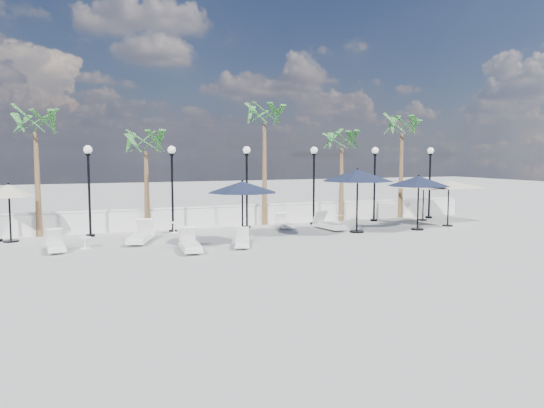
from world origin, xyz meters
name	(u,v)px	position (x,y,z in m)	size (l,w,h in m)	color
ground	(307,251)	(0.00, 0.00, 0.00)	(100.00, 100.00, 0.00)	#A6A6A1
balustrade	(240,216)	(0.00, 7.50, 0.47)	(26.00, 0.30, 1.01)	silver
lamppost_1	(89,178)	(-7.00, 6.50, 2.49)	(0.36, 0.36, 3.84)	black
lamppost_2	(172,176)	(-3.50, 6.50, 2.49)	(0.36, 0.36, 3.84)	black
lamppost_3	(247,175)	(0.00, 6.50, 2.49)	(0.36, 0.36, 3.84)	black
lamppost_4	(314,174)	(3.50, 6.50, 2.49)	(0.36, 0.36, 3.84)	black
lamppost_5	(375,173)	(7.00, 6.50, 2.49)	(0.36, 0.36, 3.84)	black
lamppost_6	(430,172)	(10.50, 6.50, 2.49)	(0.36, 0.36, 3.84)	black
palm_0	(35,128)	(-9.00, 7.30, 4.53)	(2.60, 2.60, 5.50)	brown
palm_1	(146,148)	(-4.50, 7.30, 3.75)	(2.60, 2.60, 4.70)	brown
palm_2	(264,120)	(1.20, 7.30, 5.12)	(2.60, 2.60, 6.10)	brown
palm_3	(342,145)	(5.50, 7.30, 3.95)	(2.60, 2.60, 4.90)	brown
palm_4	(402,131)	(9.20, 7.30, 4.73)	(2.60, 2.60, 5.70)	brown
lounger_1	(141,236)	(-5.27, 3.97, 0.26)	(1.39, 2.20, 0.79)	silver
lounger_2	(56,245)	(-8.35, 3.30, 0.23)	(0.72, 1.84, 0.68)	silver
lounger_3	(190,245)	(-3.89, 1.46, 0.24)	(0.82, 2.00, 0.73)	silver
lounger_4	(242,242)	(-1.87, 1.68, 0.20)	(1.03, 1.71, 0.61)	silver
lounger_5	(284,224)	(1.61, 5.80, 0.20)	(0.74, 1.68, 0.61)	silver
lounger_6	(329,224)	(3.29, 4.49, 0.25)	(0.83, 2.03, 0.74)	silver
side_table_0	(174,226)	(-3.51, 6.20, 0.29)	(0.49, 0.49, 0.47)	silver
side_table_1	(85,242)	(-7.35, 3.52, 0.26)	(0.45, 0.45, 0.43)	silver
side_table_2	(338,219)	(4.63, 6.06, 0.27)	(0.46, 0.46, 0.45)	silver
parasol_navy_left	(242,187)	(-1.54, 2.60, 2.18)	(2.80, 2.80, 2.47)	black
parasol_navy_mid	(357,176)	(4.06, 3.33, 2.52)	(3.20, 3.20, 2.87)	black
parasol_navy_right	(419,181)	(7.07, 2.96, 2.23)	(2.83, 2.83, 2.54)	black
parasol_cream_sq_a	(449,181)	(9.24, 3.49, 2.19)	(4.82, 4.82, 2.37)	black
parasol_cream_sq_b	(424,183)	(9.57, 5.81, 1.99)	(4.29, 4.29, 2.15)	black
parasol_cream_small	(9,191)	(-10.01, 6.20, 2.01)	(1.91, 1.91, 2.35)	black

